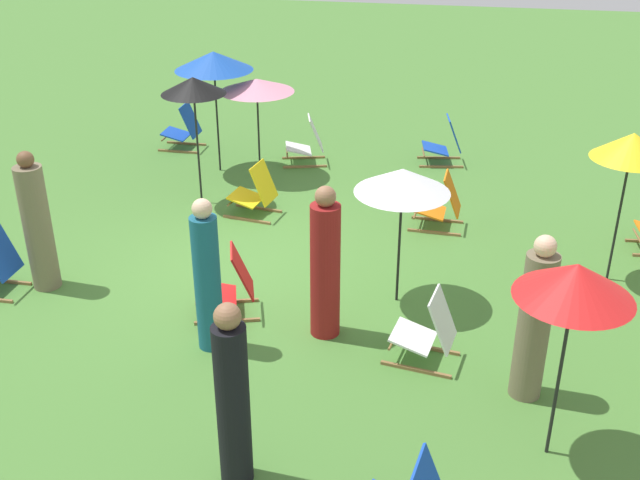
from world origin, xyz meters
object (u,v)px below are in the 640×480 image
(person_2, at_px, (37,226))
(umbrella_4, at_px, (632,146))
(deckchair_3, at_px, (307,143))
(umbrella_2, at_px, (403,181))
(deckchair_8, at_px, (444,143))
(deckchair_11, at_px, (441,204))
(deckchair_7, at_px, (255,193))
(person_3, at_px, (233,399))
(deckchair_5, at_px, (230,285))
(umbrella_0, at_px, (193,86))
(person_4, at_px, (207,279))
(umbrella_5, at_px, (575,281))
(umbrella_3, at_px, (214,61))
(deckchair_0, at_px, (428,332))
(person_1, at_px, (325,267))
(person_0, at_px, (534,323))
(umbrella_1, at_px, (257,85))
(deckchair_2, at_px, (184,129))

(person_2, bearing_deg, umbrella_4, -135.85)
(deckchair_3, bearing_deg, umbrella_2, 9.77)
(deckchair_8, relative_size, deckchair_11, 1.00)
(deckchair_11, xyz_separation_m, person_2, (2.63, -4.74, 0.47))
(deckchair_3, distance_m, deckchair_8, 2.38)
(deckchair_7, relative_size, deckchair_8, 1.00)
(umbrella_2, height_order, person_3, person_3)
(person_3, bearing_deg, deckchair_5, -21.59)
(umbrella_0, height_order, person_4, umbrella_0)
(deckchair_11, distance_m, umbrella_5, 4.90)
(deckchair_7, height_order, deckchair_8, same)
(deckchair_5, bearing_deg, umbrella_0, -172.56)
(umbrella_3, bearing_deg, person_2, -12.51)
(deckchair_8, relative_size, person_4, 0.47)
(umbrella_4, relative_size, person_3, 1.11)
(person_2, relative_size, person_4, 1.01)
(umbrella_4, xyz_separation_m, person_4, (2.38, -4.48, -0.95))
(deckchair_3, xyz_separation_m, person_3, (7.56, 0.96, 0.48))
(deckchair_3, bearing_deg, deckchair_0, 8.73)
(person_1, xyz_separation_m, person_3, (2.38, -0.33, 0.00))
(person_0, relative_size, person_4, 1.01)
(deckchair_3, distance_m, person_3, 7.64)
(umbrella_0, height_order, umbrella_3, umbrella_3)
(person_1, distance_m, person_2, 3.63)
(umbrella_0, bearing_deg, umbrella_5, 45.84)
(umbrella_2, bearing_deg, umbrella_4, 111.59)
(deckchair_11, bearing_deg, deckchair_5, -36.45)
(umbrella_5, bearing_deg, person_1, -123.32)
(umbrella_5, distance_m, person_4, 3.79)
(umbrella_2, bearing_deg, person_2, -83.52)
(umbrella_0, distance_m, umbrella_5, 6.83)
(deckchair_7, distance_m, umbrella_4, 5.20)
(deckchair_0, xyz_separation_m, umbrella_4, (-2.22, 2.15, 1.42))
(umbrella_1, relative_size, umbrella_3, 0.81)
(person_1, bearing_deg, deckchair_7, 143.00)
(deckchair_8, bearing_deg, deckchair_7, -53.00)
(person_3, bearing_deg, umbrella_5, -111.87)
(deckchair_5, distance_m, deckchair_7, 2.72)
(umbrella_0, height_order, umbrella_1, umbrella_0)
(deckchair_0, height_order, umbrella_5, umbrella_5)
(deckchair_3, height_order, person_0, person_0)
(person_3, bearing_deg, umbrella_3, -20.71)
(umbrella_2, distance_m, umbrella_5, 2.90)
(umbrella_1, bearing_deg, person_0, 38.43)
(person_0, bearing_deg, deckchair_5, -85.61)
(umbrella_1, relative_size, umbrella_2, 0.96)
(umbrella_3, relative_size, person_4, 1.15)
(deckchair_11, height_order, person_2, person_2)
(deckchair_2, distance_m, deckchair_8, 4.69)
(deckchair_0, distance_m, umbrella_0, 5.35)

